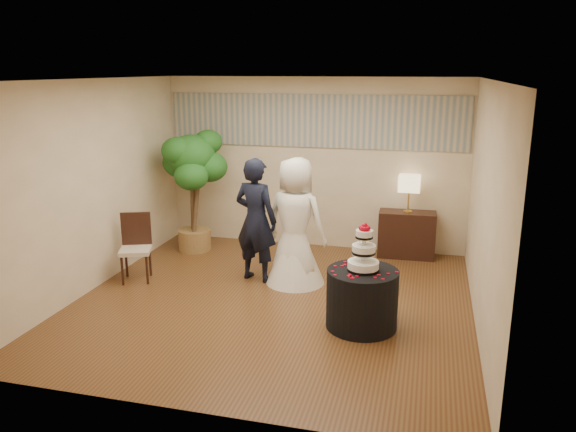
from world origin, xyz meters
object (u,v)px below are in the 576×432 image
(table_lamp, at_px, (409,194))
(ficus_tree, at_px, (193,190))
(wedding_cake, at_px, (364,247))
(side_chair, at_px, (135,248))
(cake_table, at_px, (362,299))
(groom, at_px, (256,220))
(bride, at_px, (295,221))
(console, at_px, (407,234))

(table_lamp, height_order, ficus_tree, ficus_tree)
(wedding_cake, height_order, side_chair, wedding_cake)
(cake_table, distance_m, side_chair, 3.35)
(wedding_cake, distance_m, table_lamp, 2.73)
(groom, height_order, bride, bride)
(groom, distance_m, table_lamp, 2.55)
(cake_table, relative_size, table_lamp, 1.42)
(console, relative_size, table_lamp, 1.53)
(side_chair, bearing_deg, wedding_cake, -32.52)
(groom, relative_size, side_chair, 1.85)
(groom, height_order, side_chair, groom)
(groom, relative_size, cake_table, 2.13)
(bride, xyz_separation_m, wedding_cake, (1.08, -1.18, 0.09))
(groom, height_order, wedding_cake, groom)
(console, bearing_deg, wedding_cake, -100.09)
(bride, height_order, wedding_cake, bride)
(groom, bearing_deg, side_chair, 30.10)
(cake_table, height_order, wedding_cake, wedding_cake)
(ficus_tree, bearing_deg, cake_table, -35.79)
(bride, relative_size, console, 2.01)
(table_lamp, relative_size, side_chair, 0.61)
(cake_table, xyz_separation_m, ficus_tree, (-3.04, 2.19, 0.66))
(bride, height_order, cake_table, bride)
(cake_table, distance_m, wedding_cake, 0.63)
(table_lamp, distance_m, ficus_tree, 3.45)
(bride, height_order, side_chair, bride)
(console, bearing_deg, bride, -135.83)
(side_chair, bearing_deg, groom, -4.78)
(bride, relative_size, cake_table, 2.16)
(bride, bearing_deg, ficus_tree, -13.32)
(cake_table, bearing_deg, wedding_cake, 0.00)
(cake_table, distance_m, ficus_tree, 3.80)
(bride, xyz_separation_m, table_lamp, (1.45, 1.52, 0.14))
(table_lamp, bearing_deg, side_chair, -151.22)
(bride, xyz_separation_m, console, (1.45, 1.52, -0.52))
(console, bearing_deg, table_lamp, 0.00)
(groom, distance_m, bride, 0.56)
(ficus_tree, bearing_deg, side_chair, -99.15)
(groom, relative_size, wedding_cake, 3.12)
(ficus_tree, height_order, side_chair, ficus_tree)
(side_chair, bearing_deg, cake_table, -32.52)
(console, bearing_deg, groom, -144.73)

